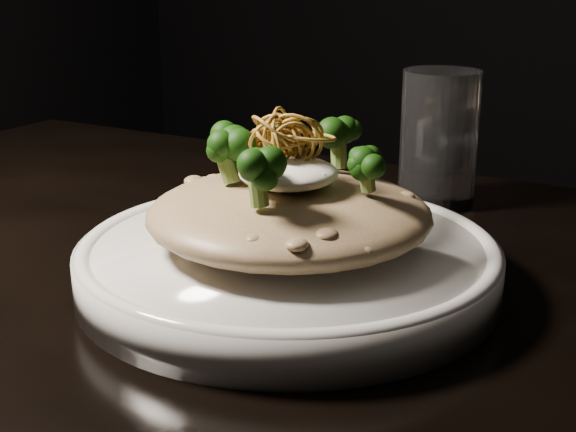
# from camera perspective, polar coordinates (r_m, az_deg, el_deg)

# --- Properties ---
(table) EXTENTS (1.10, 0.80, 0.75)m
(table) POSITION_cam_1_polar(r_m,az_deg,el_deg) (0.67, -6.79, -10.59)
(table) COLOR black
(table) RESTS_ON ground
(plate) EXTENTS (0.32, 0.32, 0.03)m
(plate) POSITION_cam_1_polar(r_m,az_deg,el_deg) (0.61, -0.00, -3.47)
(plate) COLOR silver
(plate) RESTS_ON table
(risotto) EXTENTS (0.21, 0.21, 0.05)m
(risotto) POSITION_cam_1_polar(r_m,az_deg,el_deg) (0.59, 0.09, 0.16)
(risotto) COLOR brown
(risotto) RESTS_ON plate
(broccoli) EXTENTS (0.14, 0.14, 0.05)m
(broccoli) POSITION_cam_1_polar(r_m,az_deg,el_deg) (0.58, 0.05, 4.70)
(broccoli) COLOR black
(broccoli) RESTS_ON risotto
(cheese) EXTENTS (0.07, 0.07, 0.02)m
(cheese) POSITION_cam_1_polar(r_m,az_deg,el_deg) (0.58, 0.03, 3.08)
(cheese) COLOR white
(cheese) RESTS_ON risotto
(shallots) EXTENTS (0.06, 0.06, 0.04)m
(shallots) POSITION_cam_1_polar(r_m,az_deg,el_deg) (0.58, -0.28, 6.20)
(shallots) COLOR #8F5C1E
(shallots) RESTS_ON cheese
(drinking_glass) EXTENTS (0.10, 0.10, 0.13)m
(drinking_glass) POSITION_cam_1_polar(r_m,az_deg,el_deg) (0.81, 10.67, 5.43)
(drinking_glass) COLOR white
(drinking_glass) RESTS_ON table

